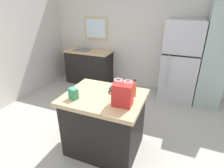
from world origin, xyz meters
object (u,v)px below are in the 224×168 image
object	(u,v)px
kitchen_island	(104,123)
small_box	(73,94)
shopping_bag	(123,94)
ear_defenders	(114,91)
tall_cabinet	(215,57)
refrigerator	(180,62)
bottle	(134,89)

from	to	relation	value
kitchen_island	small_box	bearing A→B (deg)	-145.97
shopping_bag	small_box	xyz separation A→B (m)	(-0.66, -0.10, -0.07)
kitchen_island	ear_defenders	xyz separation A→B (m)	(0.09, 0.14, 0.48)
tall_cabinet	small_box	world-z (taller)	tall_cabinet
refrigerator	ear_defenders	size ratio (longest dim) A/B	8.58
refrigerator	small_box	bearing A→B (deg)	-117.23
tall_cabinet	small_box	size ratio (longest dim) A/B	14.29
kitchen_island	small_box	world-z (taller)	small_box
refrigerator	shopping_bag	bearing A→B (deg)	-103.96
shopping_bag	small_box	bearing A→B (deg)	-171.60
refrigerator	tall_cabinet	distance (m)	0.68
refrigerator	small_box	world-z (taller)	refrigerator
shopping_bag	ear_defenders	size ratio (longest dim) A/B	1.62
small_box	bottle	world-z (taller)	bottle
kitchen_island	tall_cabinet	distance (m)	2.71
kitchen_island	shopping_bag	bearing A→B (deg)	-22.55
kitchen_island	tall_cabinet	xyz separation A→B (m)	(1.54, 2.15, 0.60)
bottle	refrigerator	bearing A→B (deg)	76.19
kitchen_island	small_box	size ratio (longest dim) A/B	7.39
tall_cabinet	kitchen_island	bearing A→B (deg)	-125.62
shopping_bag	bottle	distance (m)	0.29
shopping_bag	refrigerator	bearing A→B (deg)	76.04
small_box	ear_defenders	distance (m)	0.57
small_box	ear_defenders	world-z (taller)	small_box
refrigerator	tall_cabinet	xyz separation A→B (m)	(0.65, 0.00, 0.18)
shopping_bag	bottle	bearing A→B (deg)	74.98
tall_cabinet	refrigerator	bearing A→B (deg)	-179.98
tall_cabinet	shopping_bag	size ratio (longest dim) A/B	6.35
small_box	bottle	bearing A→B (deg)	26.98
tall_cabinet	bottle	world-z (taller)	tall_cabinet
tall_cabinet	shopping_bag	bearing A→B (deg)	-118.17
kitchen_island	bottle	bearing A→B (deg)	20.07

